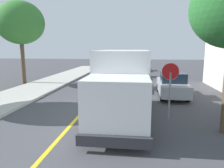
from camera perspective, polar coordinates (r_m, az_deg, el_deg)
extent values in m
cube|color=gold|center=(13.15, -5.61, -4.83)|extent=(0.16, 56.00, 0.01)
cube|color=white|center=(10.81, 3.16, 2.26)|extent=(2.44, 5.02, 2.60)
cube|color=white|center=(7.46, 1.39, -4.68)|extent=(2.30, 2.02, 1.70)
cube|color=#1E2D3D|center=(6.51, 0.65, -3.46)|extent=(2.04, 0.10, 0.75)
cube|color=#2D2D33|center=(6.80, 0.46, -15.40)|extent=(2.40, 0.22, 0.36)
cylinder|color=black|center=(7.92, 9.23, -11.15)|extent=(0.31, 1.00, 1.00)
cylinder|color=black|center=(8.10, -6.04, -10.60)|extent=(0.31, 1.00, 1.00)
cylinder|color=black|center=(12.28, 8.38, -3.57)|extent=(0.31, 1.00, 1.00)
cylinder|color=black|center=(12.39, -1.38, -3.34)|extent=(0.31, 1.00, 1.00)
cube|color=silver|center=(17.43, 3.71, 0.98)|extent=(1.98, 4.47, 0.76)
cube|color=#1E2D3D|center=(17.49, 3.79, 3.32)|extent=(1.66, 1.86, 0.64)
cylinder|color=black|center=(16.04, 5.98, -1.02)|extent=(0.25, 0.65, 0.64)
cylinder|color=black|center=(16.21, 0.40, -0.85)|extent=(0.25, 0.65, 0.64)
cylinder|color=black|center=(18.81, 6.54, 0.57)|extent=(0.25, 0.65, 0.64)
cylinder|color=black|center=(18.96, 1.77, 0.70)|extent=(0.25, 0.65, 0.64)
cube|color=#4C564C|center=(24.28, 5.21, 3.45)|extent=(1.97, 4.47, 0.76)
cube|color=#1E2D3D|center=(24.36, 5.24, 5.12)|extent=(1.65, 1.86, 0.64)
cylinder|color=black|center=(22.93, 7.18, 2.21)|extent=(0.24, 0.65, 0.64)
cylinder|color=black|center=(22.93, 3.23, 2.27)|extent=(0.24, 0.65, 0.64)
cylinder|color=black|center=(25.73, 6.96, 3.03)|extent=(0.24, 0.65, 0.64)
cylinder|color=black|center=(25.72, 3.44, 3.09)|extent=(0.24, 0.65, 0.64)
cube|color=maroon|center=(31.37, 6.74, 4.85)|extent=(1.91, 4.44, 0.76)
cube|color=#1E2D3D|center=(31.47, 6.77, 6.14)|extent=(1.63, 1.84, 0.64)
cylinder|color=black|center=(30.02, 8.28, 3.97)|extent=(0.24, 0.65, 0.64)
cylinder|color=black|center=(30.00, 5.26, 4.02)|extent=(0.24, 0.65, 0.64)
cylinder|color=black|center=(32.82, 8.08, 4.46)|extent=(0.24, 0.65, 0.64)
cylinder|color=black|center=(32.80, 5.32, 4.51)|extent=(0.24, 0.65, 0.64)
cube|color=#B7B7BC|center=(15.03, 16.06, -0.80)|extent=(1.86, 4.43, 0.76)
cube|color=#1E2D3D|center=(14.78, 16.27, 1.76)|extent=(1.61, 1.82, 0.64)
cylinder|color=black|center=(16.38, 12.61, -0.98)|extent=(0.23, 0.64, 0.64)
cylinder|color=black|center=(16.59, 18.06, -1.10)|extent=(0.23, 0.64, 0.64)
cylinder|color=black|center=(13.64, 13.50, -3.17)|extent=(0.23, 0.64, 0.64)
cylinder|color=black|center=(13.88, 20.01, -3.27)|extent=(0.23, 0.64, 0.64)
cylinder|color=gray|center=(10.15, 15.39, -3.18)|extent=(0.08, 0.08, 2.20)
cylinder|color=red|center=(9.99, 15.66, 3.31)|extent=(0.76, 0.03, 0.76)
cylinder|color=white|center=(10.01, 15.65, 3.32)|extent=(0.80, 0.02, 0.80)
cylinder|color=brown|center=(21.11, -23.04, 5.11)|extent=(0.35, 0.35, 3.75)
ellipsoid|color=#387A33|center=(21.18, -23.73, 15.07)|extent=(4.25, 4.25, 3.83)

